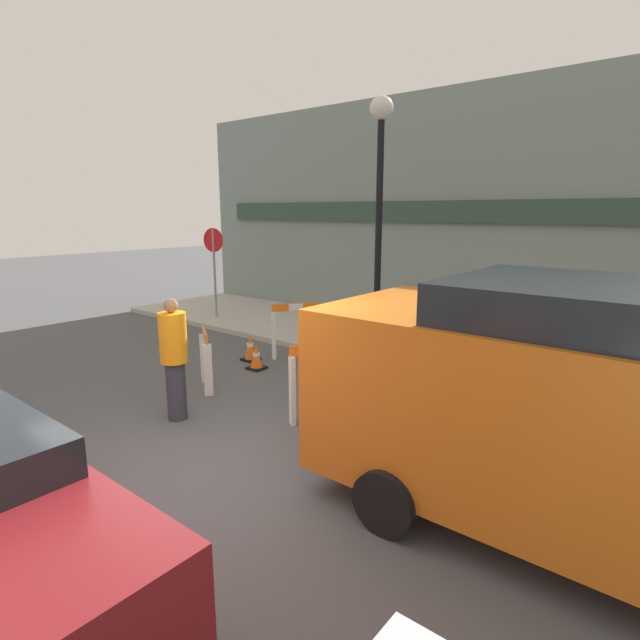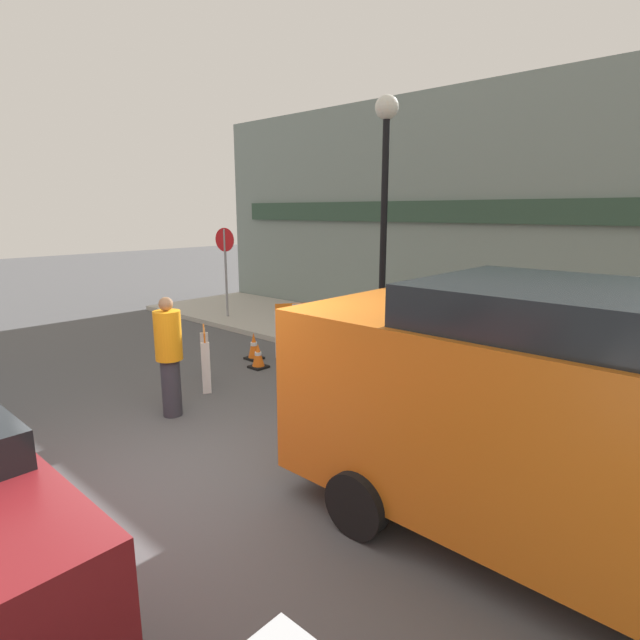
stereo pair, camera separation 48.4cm
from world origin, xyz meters
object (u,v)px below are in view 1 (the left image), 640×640
(person_worker, at_px, (174,356))
(streetlamp_post, at_px, (380,190))
(work_van, at_px, (633,414))
(stop_sign, at_px, (214,258))

(person_worker, bearing_deg, streetlamp_post, 6.44)
(streetlamp_post, xyz_separation_m, work_van, (4.89, -3.92, -1.97))
(stop_sign, xyz_separation_m, person_worker, (4.45, -4.38, -0.74))
(person_worker, bearing_deg, stop_sign, 55.87)
(person_worker, distance_m, work_van, 5.26)
(work_van, bearing_deg, stop_sign, 158.86)
(streetlamp_post, bearing_deg, stop_sign, -177.74)
(work_van, bearing_deg, person_worker, -172.96)
(streetlamp_post, relative_size, person_worker, 2.83)
(stop_sign, relative_size, work_van, 0.43)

